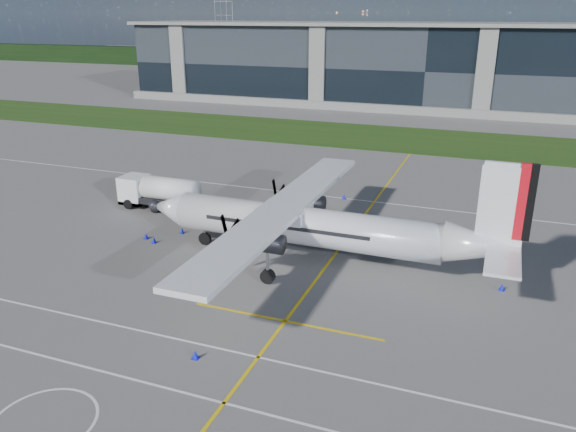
{
  "coord_description": "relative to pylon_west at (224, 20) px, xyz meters",
  "views": [
    {
      "loc": [
        13.59,
        -33.3,
        17.3
      ],
      "look_at": [
        -0.69,
        4.12,
        2.77
      ],
      "focal_mm": 35.0,
      "sensor_mm": 36.0,
      "label": 1
    }
  ],
  "objects": [
    {
      "name": "terminal_building",
      "position": [
        80.0,
        -70.0,
        -7.5
      ],
      "size": [
        120.0,
        20.0,
        15.0
      ],
      "primitive_type": "cube",
      "color": "black",
      "rests_on": "ground"
    },
    {
      "name": "pylon_west",
      "position": [
        0.0,
        0.0,
        0.0
      ],
      "size": [
        9.0,
        4.6,
        30.0
      ],
      "primitive_type": null,
      "color": "gray",
      "rests_on": "ground"
    },
    {
      "name": "baggage_tug",
      "position": [
        71.57,
        -142.71,
        -14.09
      ],
      "size": [
        3.04,
        1.82,
        1.82
      ],
      "primitive_type": null,
      "color": "silver",
      "rests_on": "ground"
    },
    {
      "name": "safety_cone_nose_stbd",
      "position": [
        69.84,
        -145.83,
        -14.75
      ],
      "size": [
        0.36,
        0.36,
        0.5
      ],
      "primitive_type": "cone",
      "color": "#0B11CA",
      "rests_on": "ground"
    },
    {
      "name": "white_lane_line",
      "position": [
        80.0,
        -164.0,
        -14.99
      ],
      "size": [
        90.0,
        0.15,
        0.01
      ],
      "primitive_type": "cube",
      "color": "white",
      "rests_on": "ground"
    },
    {
      "name": "grass_strip",
      "position": [
        80.0,
        -102.0,
        -14.98
      ],
      "size": [
        400.0,
        18.0,
        0.04
      ],
      "primitive_type": "cube",
      "color": "#213F11",
      "rests_on": "ground"
    },
    {
      "name": "safety_cone_nose_port",
      "position": [
        68.84,
        -148.45,
        -14.75
      ],
      "size": [
        0.36,
        0.36,
        0.5
      ],
      "primitive_type": "cone",
      "color": "#0B11CA",
      "rests_on": "ground"
    },
    {
      "name": "safety_cone_fwd",
      "position": [
        67.74,
        -147.92,
        -14.75
      ],
      "size": [
        0.36,
        0.36,
        0.5
      ],
      "primitive_type": "cone",
      "color": "#0B11CA",
      "rests_on": "ground"
    },
    {
      "name": "safety_cone_stbdwing",
      "position": [
        80.0,
        -132.18,
        -14.75
      ],
      "size": [
        0.36,
        0.36,
        0.5
      ],
      "primitive_type": "cone",
      "color": "#0B11CA",
      "rests_on": "ground"
    },
    {
      "name": "ground_crew_person",
      "position": [
        70.35,
        -144.13,
        -14.02
      ],
      "size": [
        0.68,
        0.87,
        1.95
      ],
      "primitive_type": "imported",
      "rotation": [
        0.0,
        0.0,
        1.72
      ],
      "color": "#F25907",
      "rests_on": "ground"
    },
    {
      "name": "turboprop_aircraft",
      "position": [
        82.15,
        -147.27,
        -10.64
      ],
      "size": [
        28.03,
        29.07,
        8.72
      ],
      "primitive_type": null,
      "color": "white",
      "rests_on": "ground"
    },
    {
      "name": "safety_cone_tail",
      "position": [
        94.98,
        -147.19,
        -14.75
      ],
      "size": [
        0.36,
        0.36,
        0.5
      ],
      "primitive_type": "cone",
      "color": "#0B11CA",
      "rests_on": "ground"
    },
    {
      "name": "tree_line",
      "position": [
        80.0,
        -10.0,
        -12.0
      ],
      "size": [
        400.0,
        6.0,
        6.0
      ],
      "primitive_type": "cube",
      "color": "black",
      "rests_on": "ground"
    },
    {
      "name": "yellow_taxiway_centerline",
      "position": [
        83.0,
        -140.0,
        -14.99
      ],
      "size": [
        0.2,
        70.0,
        0.01
      ],
      "primitive_type": "cube",
      "color": "yellow",
      "rests_on": "ground"
    },
    {
      "name": "ground",
      "position": [
        80.0,
        -110.0,
        -15.0
      ],
      "size": [
        400.0,
        400.0,
        0.0
      ],
      "primitive_type": "plane",
      "color": "#625F5C",
      "rests_on": "ground"
    },
    {
      "name": "safety_cone_portwing",
      "position": [
        79.92,
        -161.28,
        -14.75
      ],
      "size": [
        0.36,
        0.36,
        0.5
      ],
      "primitive_type": "cone",
      "color": "#0B11CA",
      "rests_on": "ground"
    },
    {
      "name": "fuel_tanker_truck",
      "position": [
        64.1,
        -141.05,
        -13.46
      ],
      "size": [
        8.23,
        2.67,
        3.09
      ],
      "primitive_type": null,
      "color": "silver",
      "rests_on": "ground"
    }
  ]
}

